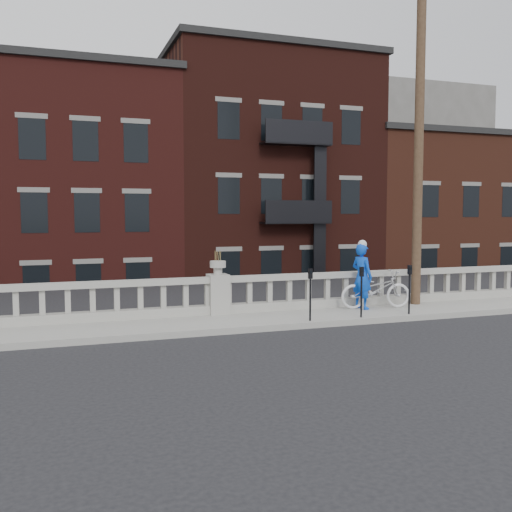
# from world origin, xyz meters

# --- Properties ---
(ground) EXTENTS (120.00, 120.00, 0.00)m
(ground) POSITION_xyz_m (0.00, 0.00, 0.00)
(ground) COLOR black
(ground) RESTS_ON ground
(sidewalk) EXTENTS (32.00, 2.20, 0.15)m
(sidewalk) POSITION_xyz_m (0.00, 3.00, 0.07)
(sidewalk) COLOR #98978D
(sidewalk) RESTS_ON ground
(balustrade) EXTENTS (28.00, 0.34, 1.03)m
(balustrade) POSITION_xyz_m (0.00, 3.95, 0.64)
(balustrade) COLOR #98978D
(balustrade) RESTS_ON sidewalk
(planter_pedestal) EXTENTS (0.55, 0.55, 1.76)m
(planter_pedestal) POSITION_xyz_m (0.00, 3.95, 0.83)
(planter_pedestal) COLOR #98978D
(planter_pedestal) RESTS_ON sidewalk
(lower_level) EXTENTS (80.00, 44.00, 20.80)m
(lower_level) POSITION_xyz_m (0.56, 23.04, 2.63)
(lower_level) COLOR #605E59
(lower_level) RESTS_ON ground
(utility_pole) EXTENTS (1.60, 0.28, 10.00)m
(utility_pole) POSITION_xyz_m (6.20, 3.60, 5.24)
(utility_pole) COLOR #422D1E
(utility_pole) RESTS_ON sidewalk
(parking_meter_a) EXTENTS (0.10, 0.09, 1.36)m
(parking_meter_a) POSITION_xyz_m (1.98, 2.15, 1.00)
(parking_meter_a) COLOR black
(parking_meter_a) RESTS_ON sidewalk
(parking_meter_b) EXTENTS (0.10, 0.09, 1.36)m
(parking_meter_b) POSITION_xyz_m (3.48, 2.15, 1.00)
(parking_meter_b) COLOR black
(parking_meter_b) RESTS_ON sidewalk
(parking_meter_c) EXTENTS (0.10, 0.09, 1.36)m
(parking_meter_c) POSITION_xyz_m (4.98, 2.15, 1.00)
(parking_meter_c) COLOR black
(parking_meter_c) RESTS_ON sidewalk
(bicycle) EXTENTS (2.20, 1.05, 1.11)m
(bicycle) POSITION_xyz_m (4.62, 3.33, 0.71)
(bicycle) COLOR silver
(bicycle) RESTS_ON sidewalk
(cyclist) EXTENTS (0.66, 0.81, 1.90)m
(cyclist) POSITION_xyz_m (4.18, 3.36, 1.10)
(cyclist) COLOR blue
(cyclist) RESTS_ON sidewalk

